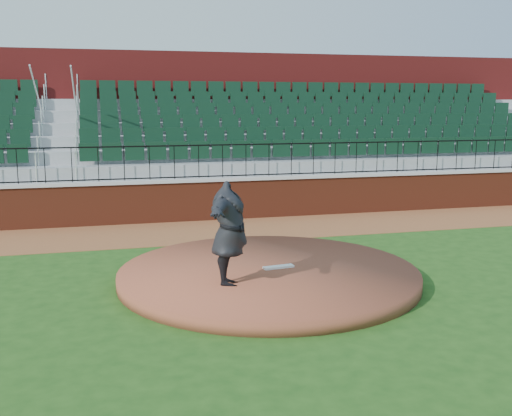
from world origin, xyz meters
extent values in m
plane|color=#1E4513|center=(0.00, 0.00, 0.00)|extent=(90.00, 90.00, 0.00)
cube|color=brown|center=(0.00, 5.40, 0.01)|extent=(34.00, 3.20, 0.01)
cube|color=maroon|center=(0.00, 7.00, 0.60)|extent=(34.00, 0.35, 1.20)
cube|color=#B7B7B7|center=(0.00, 7.00, 1.25)|extent=(34.00, 0.45, 0.10)
cube|color=maroon|center=(0.00, 12.52, 2.75)|extent=(34.00, 0.50, 5.50)
cylinder|color=brown|center=(-0.04, 0.35, 0.12)|extent=(6.05, 6.05, 0.25)
cube|color=white|center=(0.17, 0.34, 0.27)|extent=(0.66, 0.24, 0.04)
imported|color=black|center=(-1.03, -0.49, 1.22)|extent=(1.36, 2.46, 1.93)
camera|label=1|loc=(-3.22, -10.91, 3.56)|focal=41.88mm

